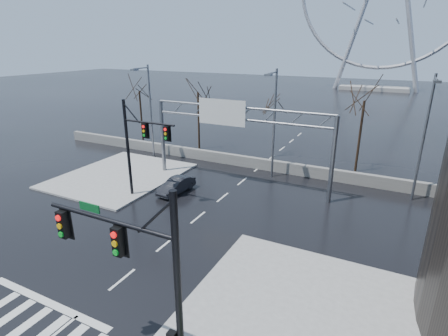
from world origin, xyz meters
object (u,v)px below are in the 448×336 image
Objects in this scene: sign_gantry at (234,128)px; car at (176,185)px; signal_mast_far at (138,141)px; signal_mast_near at (143,270)px.

sign_gantry reaches higher than car.
sign_gantry is at bearing 51.92° from car.
signal_mast_near is at bearing -49.74° from signal_mast_far.
car is (1.87, 2.19, -4.20)m from signal_mast_far.
signal_mast_far is at bearing -124.90° from car.
sign_gantry is 6.95m from car.
signal_mast_far is at bearing 130.26° from signal_mast_near.
signal_mast_far is (-11.01, 13.00, -0.04)m from signal_mast_near.
signal_mast_near is 17.03m from signal_mast_far.
signal_mast_near is 2.08× the size of car.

